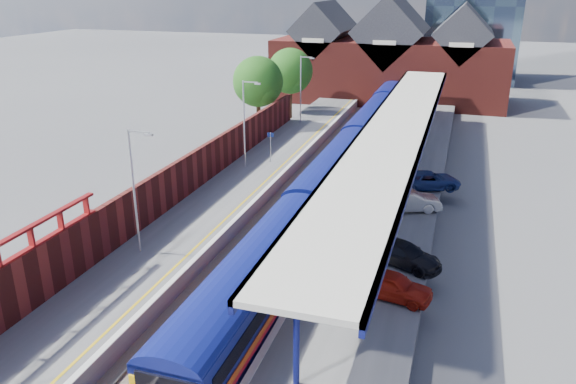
% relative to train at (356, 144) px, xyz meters
% --- Properties ---
extents(ground, '(240.00, 240.00, 0.00)m').
position_rel_train_xyz_m(ground, '(-1.49, 2.45, -2.12)').
color(ground, '#5B5B5E').
rests_on(ground, ground).
extents(ballast_bed, '(6.00, 76.00, 0.06)m').
position_rel_train_xyz_m(ballast_bed, '(-1.49, -7.55, -2.09)').
color(ballast_bed, '#473D33').
rests_on(ballast_bed, ground).
extents(rails, '(4.51, 76.00, 0.14)m').
position_rel_train_xyz_m(rails, '(-1.49, -7.55, -2.00)').
color(rails, slate).
rests_on(rails, ground).
extents(left_platform, '(5.00, 76.00, 1.00)m').
position_rel_train_xyz_m(left_platform, '(-6.99, -7.55, -1.62)').
color(left_platform, '#565659').
rests_on(left_platform, ground).
extents(right_platform, '(6.00, 76.00, 1.00)m').
position_rel_train_xyz_m(right_platform, '(4.51, -7.55, -1.62)').
color(right_platform, '#565659').
rests_on(right_platform, ground).
extents(coping_left, '(0.30, 76.00, 0.05)m').
position_rel_train_xyz_m(coping_left, '(-4.64, -7.55, -1.10)').
color(coping_left, silver).
rests_on(coping_left, left_platform).
extents(coping_right, '(0.30, 76.00, 0.05)m').
position_rel_train_xyz_m(coping_right, '(1.66, -7.55, -1.10)').
color(coping_right, silver).
rests_on(coping_right, right_platform).
extents(yellow_line, '(0.14, 76.00, 0.01)m').
position_rel_train_xyz_m(yellow_line, '(-5.24, -7.55, -1.12)').
color(yellow_line, yellow).
rests_on(yellow_line, left_platform).
extents(train, '(2.93, 65.92, 3.45)m').
position_rel_train_xyz_m(train, '(0.00, 0.00, 0.00)').
color(train, navy).
rests_on(train, ground).
extents(canopy, '(4.50, 52.00, 4.48)m').
position_rel_train_xyz_m(canopy, '(3.99, -5.60, 3.13)').
color(canopy, '#0E1357').
rests_on(canopy, right_platform).
extents(lamp_post_b, '(1.48, 0.18, 7.00)m').
position_rel_train_xyz_m(lamp_post_b, '(-7.86, -21.55, 2.87)').
color(lamp_post_b, '#A5A8AA').
rests_on(lamp_post_b, left_platform).
extents(lamp_post_c, '(1.48, 0.18, 7.00)m').
position_rel_train_xyz_m(lamp_post_c, '(-7.86, -5.55, 2.87)').
color(lamp_post_c, '#A5A8AA').
rests_on(lamp_post_c, left_platform).
extents(lamp_post_d, '(1.48, 0.18, 7.00)m').
position_rel_train_xyz_m(lamp_post_d, '(-7.86, 10.45, 2.87)').
color(lamp_post_d, '#A5A8AA').
rests_on(lamp_post_d, left_platform).
extents(platform_sign, '(0.55, 0.08, 2.50)m').
position_rel_train_xyz_m(platform_sign, '(-6.49, -3.55, 0.57)').
color(platform_sign, '#A5A8AA').
rests_on(platform_sign, left_platform).
extents(brick_wall, '(0.35, 50.00, 3.86)m').
position_rel_train_xyz_m(brick_wall, '(-9.59, -14.01, 0.33)').
color(brick_wall, maroon).
rests_on(brick_wall, left_platform).
extents(station_building, '(30.00, 12.12, 13.78)m').
position_rel_train_xyz_m(station_building, '(-1.49, 30.45, 3.33)').
color(station_building, maroon).
rests_on(station_building, ground).
extents(tree_near, '(5.20, 5.20, 8.10)m').
position_rel_train_xyz_m(tree_near, '(-11.84, 8.36, 3.23)').
color(tree_near, '#382314').
rests_on(tree_near, ground).
extents(tree_far, '(5.20, 5.20, 8.10)m').
position_rel_train_xyz_m(tree_far, '(-10.84, 16.36, 3.23)').
color(tree_far, '#382314').
rests_on(tree_far, ground).
extents(parked_car_red, '(4.07, 2.27, 1.31)m').
position_rel_train_xyz_m(parked_car_red, '(6.06, -22.24, -0.47)').
color(parked_car_red, '#AE1C0E').
rests_on(parked_car_red, right_platform).
extents(parked_car_silver, '(4.60, 2.98, 1.43)m').
position_rel_train_xyz_m(parked_car_silver, '(5.55, -11.05, -0.41)').
color(parked_car_silver, '#B4B5B9').
rests_on(parked_car_silver, right_platform).
extents(parked_car_dark, '(4.52, 3.30, 1.22)m').
position_rel_train_xyz_m(parked_car_dark, '(6.21, -18.71, -0.51)').
color(parked_car_dark, black).
rests_on(parked_car_dark, right_platform).
extents(parked_car_blue, '(5.00, 3.47, 1.27)m').
position_rel_train_xyz_m(parked_car_blue, '(6.60, -6.29, -0.49)').
color(parked_car_blue, navy).
rests_on(parked_car_blue, right_platform).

